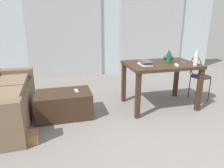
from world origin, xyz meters
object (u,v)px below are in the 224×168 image
at_px(book_stack, 145,63).
at_px(shoebox, 25,138).
at_px(bottle_far, 196,59).
at_px(bowl, 168,57).
at_px(tv_remote_primary, 76,91).
at_px(craft_table, 161,70).
at_px(coffee_table, 64,104).
at_px(bottle_near, 169,58).
at_px(wire_chair, 198,73).
at_px(scissors, 182,62).
at_px(tv_remote_on_table, 176,65).

bearing_deg(book_stack, shoebox, -162.68).
bearing_deg(shoebox, bottle_far, 7.23).
distance_m(bottle_far, bowl, 0.60).
bearing_deg(shoebox, bowl, 20.34).
bearing_deg(tv_remote_primary, shoebox, -145.97).
bearing_deg(bowl, shoebox, -159.66).
relative_size(craft_table, tv_remote_primary, 8.36).
height_order(coffee_table, bottle_near, bottle_near).
height_order(book_stack, shoebox, book_stack).
bearing_deg(bottle_near, wire_chair, 7.76).
xyz_separation_m(coffee_table, tv_remote_primary, (0.21, -0.00, 0.21)).
relative_size(bottle_far, tv_remote_primary, 1.78).
distance_m(bottle_near, scissors, 0.29).
height_order(bottle_near, tv_remote_primary, bottle_near).
xyz_separation_m(bottle_far, shoebox, (-2.62, -0.33, -0.82)).
bearing_deg(book_stack, tv_remote_primary, 176.88).
bearing_deg(book_stack, wire_chair, 6.79).
bearing_deg(book_stack, craft_table, 11.58).
bearing_deg(coffee_table, scissors, -0.01).
relative_size(wire_chair, book_stack, 2.75).
relative_size(bowl, shoebox, 0.54).
xyz_separation_m(tv_remote_on_table, tv_remote_primary, (-1.60, 0.24, -0.38)).
relative_size(bottle_far, scissors, 2.17).
bearing_deg(coffee_table, craft_table, -0.02).
relative_size(bottle_near, shoebox, 0.62).
bearing_deg(book_stack, coffee_table, 177.18).
bearing_deg(scissors, tv_remote_primary, -179.88).
distance_m(book_stack, scissors, 0.71).
bearing_deg(coffee_table, bowl, 7.81).
bearing_deg(scissors, wire_chair, 9.31).
xyz_separation_m(craft_table, bottle_far, (0.44, -0.31, 0.22)).
height_order(bottle_far, bowl, bottle_far).
relative_size(bottle_near, tv_remote_on_table, 1.51).
height_order(bottle_near, bowl, bottle_near).
bearing_deg(tv_remote_primary, craft_table, -7.20).
bearing_deg(bottle_far, tv_remote_on_table, 166.54).
xyz_separation_m(wire_chair, bottle_far, (-0.38, -0.38, 0.35)).
bearing_deg(tv_remote_on_table, bottle_near, 119.80).
distance_m(coffee_table, craft_table, 1.72).
relative_size(bottle_near, scissors, 1.80).
distance_m(coffee_table, bottle_far, 2.23).
height_order(bottle_near, bottle_far, bottle_far).
relative_size(craft_table, bottle_near, 5.65).
bearing_deg(shoebox, tv_remote_on_table, 9.83).
height_order(wire_chair, shoebox, wire_chair).
bearing_deg(tv_remote_primary, scissors, -7.23).
xyz_separation_m(craft_table, bowl, (0.28, 0.27, 0.16)).
bearing_deg(wire_chair, coffee_table, -178.40).
distance_m(craft_table, shoebox, 2.36).
height_order(craft_table, bottle_far, bottle_far).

